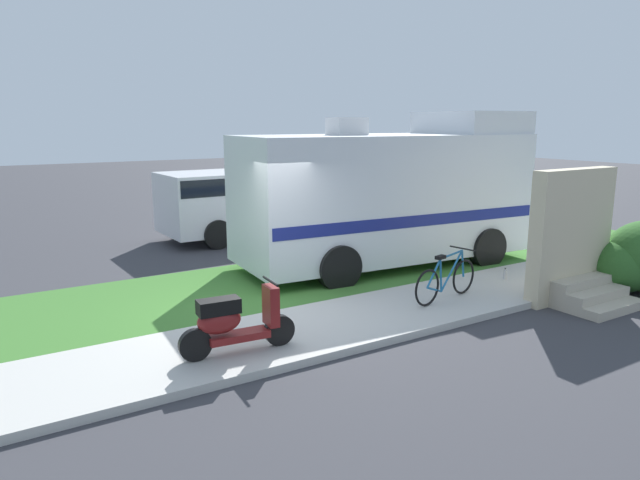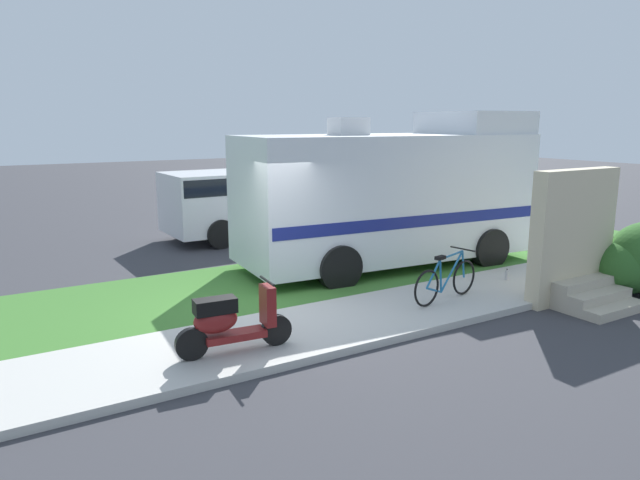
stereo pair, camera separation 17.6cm
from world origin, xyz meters
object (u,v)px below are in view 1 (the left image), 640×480
Objects in this scene: pickup_truck_near at (236,203)px; bottle_green at (505,274)px; bicycle at (446,280)px; scooter at (234,321)px; motorhome_rv at (389,194)px.

bottle_green is (2.61, -7.18, -0.78)m from pickup_truck_near.
bicycle is at bearing -169.85° from bottle_green.
scooter reaches higher than bicycle.
scooter is at bearing -149.08° from motorhome_rv.
pickup_truck_near is (3.51, 7.77, 0.42)m from scooter.
scooter is (-5.09, -3.05, -1.06)m from motorhome_rv.
pickup_truck_near is at bearing 65.70° from scooter.
motorhome_rv is 1.26× the size of pickup_truck_near.
bicycle is 2.03m from bottle_green.
scooter is 8.54m from pickup_truck_near.
pickup_truck_near is at bearing 94.83° from bicycle.
bottle_green is at bearing -67.18° from motorhome_rv.
scooter reaches higher than bottle_green.
bicycle is 7.51× the size of bottle_green.
motorhome_rv is 3.02m from bottle_green.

